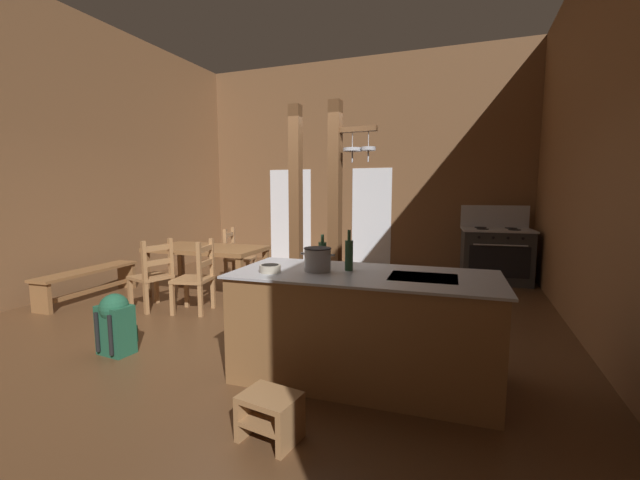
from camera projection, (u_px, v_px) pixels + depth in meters
ground_plane at (260, 329)px, 4.73m from camera, size 7.64×9.25×0.10m
wall_back at (357, 164)px, 8.45m from camera, size 7.64×0.14×4.30m
wall_left at (41, 151)px, 5.67m from camera, size 0.14×9.25×4.30m
wall_right at (633, 120)px, 3.25m from camera, size 0.14×9.25×4.30m
glazed_door_back_left at (290, 215)px, 9.05m from camera, size 1.00×0.01×2.05m
glazed_panel_back_right at (371, 217)px, 8.40m from camera, size 0.84×0.01×2.05m
kitchen_island at (363, 326)px, 3.32m from camera, size 2.20×1.05×0.91m
stove_range at (496, 255)px, 6.89m from camera, size 1.21×0.91×1.32m
support_post_with_pot_rack at (337, 204)px, 4.86m from camera, size 0.59×0.24×2.65m
support_post_center at (296, 211)px, 5.13m from camera, size 0.14×0.14×2.65m
step_stool at (270, 413)px, 2.52m from camera, size 0.40×0.33×0.30m
dining_table at (207, 253)px, 5.99m from camera, size 1.72×0.94×0.74m
ladderback_chair_near_window at (196, 278)px, 5.17m from camera, size 0.52×0.52×0.95m
ladderback_chair_by_post at (237, 257)px, 6.78m from camera, size 0.53×0.53×0.95m
ladderback_chair_at_table_end at (153, 276)px, 5.30m from camera, size 0.54×0.54×0.95m
bench_along_left_wall at (88, 278)px, 5.81m from camera, size 0.44×1.59×0.44m
backpack at (115, 322)px, 3.85m from camera, size 0.34×0.33×0.60m
stockpot_on_counter at (318, 259)px, 3.34m from camera, size 0.30×0.23×0.20m
mixing_bowl_on_counter at (270, 268)px, 3.30m from camera, size 0.18×0.18×0.06m
bottle_tall_on_counter at (322, 252)px, 3.68m from camera, size 0.08×0.08×0.27m
bottle_short_on_counter at (349, 254)px, 3.36m from camera, size 0.07×0.07×0.35m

